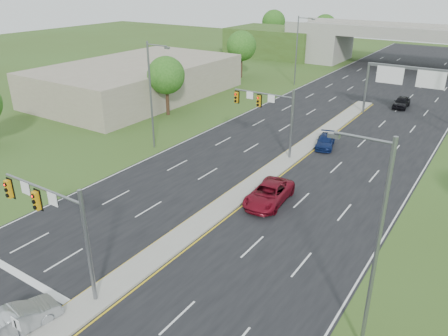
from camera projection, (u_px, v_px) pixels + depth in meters
ground at (96, 301)px, 24.61m from camera, size 240.00×240.00×0.00m
road at (326, 131)px, 51.32m from camera, size 24.00×160.00×0.02m
median at (280, 164)px, 42.13m from camera, size 2.00×54.00×0.16m
lane_markings at (300, 146)px, 46.97m from camera, size 23.72×160.00×0.01m
signal_mast_near at (56, 217)px, 23.79m from camera, size 6.62×0.60×7.00m
signal_mast_far at (271, 110)px, 42.87m from camera, size 6.62×0.60×7.00m
keep_right_sign at (18, 330)px, 20.55m from camera, size 0.60×0.13×2.20m
sign_gantry at (412, 79)px, 53.41m from camera, size 11.58×0.44×6.67m
overpass at (415, 51)px, 84.23m from camera, size 80.00×14.00×8.10m
lightpole_l_mid at (152, 91)px, 44.12m from camera, size 2.85×0.25×11.00m
lightpole_l_far at (298, 48)px, 70.83m from camera, size 2.85×0.25×11.00m
lightpole_r_near at (374, 240)px, 19.26m from camera, size 2.85×0.25×11.00m
tree_l_near at (166, 75)px, 55.50m from camera, size 4.80×4.80×7.60m
tree_l_mid at (241, 46)px, 76.47m from camera, size 5.20×5.20×8.12m
tree_back_a at (274, 22)px, 113.16m from camera, size 6.00×6.00×8.85m
tree_back_b at (325, 26)px, 106.23m from camera, size 5.60×5.60×8.32m
commercial_building at (138, 80)px, 65.44m from camera, size 18.00×30.00×5.00m
car_silver at (16, 321)px, 22.18m from camera, size 2.17×4.55×1.44m
car_far_a at (269, 194)px, 34.91m from camera, size 3.09×5.90×1.58m
car_far_b at (325, 141)px, 46.44m from camera, size 2.80×4.63×1.26m
car_far_c at (402, 102)px, 60.30m from camera, size 1.89×4.48×1.51m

